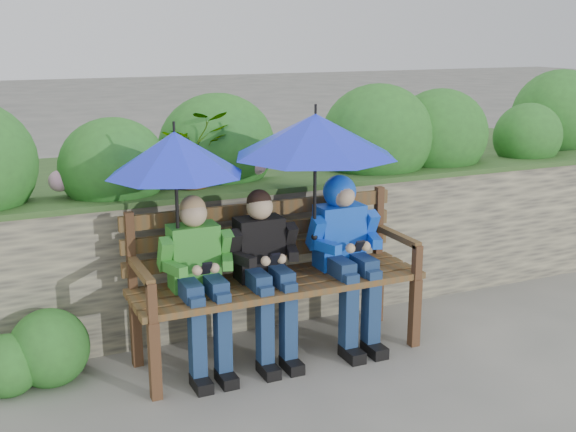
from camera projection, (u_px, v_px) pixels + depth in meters
name	position (u px, v px, depth m)	size (l,w,h in m)	color
ground	(294.00, 358.00, 4.79)	(60.00, 60.00, 0.00)	#5F6059
garden_backdrop	(209.00, 211.00, 6.01)	(8.00, 2.85, 1.88)	#4F4C44
park_bench	(274.00, 269.00, 4.77)	(1.93, 0.57, 1.02)	#4C301D
boy_left	(199.00, 274.00, 4.45)	(0.46, 0.53, 1.13)	#288A24
boy_middle	(265.00, 265.00, 4.63)	(0.46, 0.53, 1.13)	black
boy_right	(346.00, 244.00, 4.86)	(0.48, 0.59, 1.17)	blue
umbrella_left	(175.00, 154.00, 4.28)	(0.84, 0.84, 0.85)	#1A2CE7
umbrella_right	(315.00, 135.00, 4.59)	(1.08, 1.08, 0.89)	#1A2CE7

